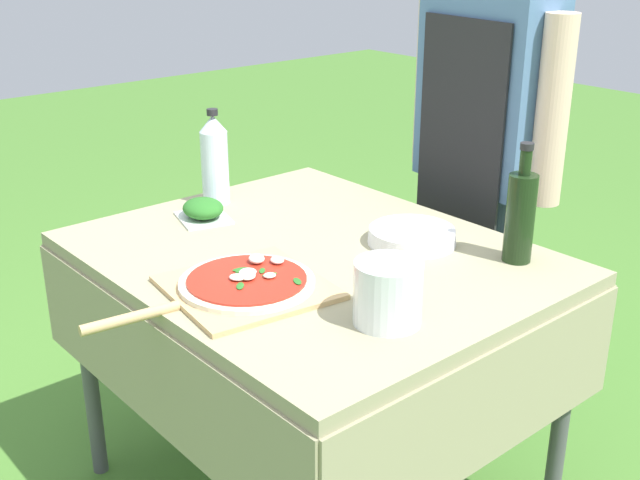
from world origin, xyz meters
name	(u,v)px	position (x,y,z in m)	size (l,w,h in m)	color
prep_table	(312,283)	(0.00, 0.00, 0.67)	(1.15, 0.94, 0.76)	gray
person_cook	(482,138)	(-0.05, 0.71, 0.92)	(0.58, 0.23, 1.56)	#333D56
pizza_on_peel	(243,285)	(0.08, -0.26, 0.77)	(0.37, 0.56, 0.05)	tan
oil_bottle	(520,215)	(0.37, 0.34, 0.88)	(0.07, 0.07, 0.29)	black
water_bottle	(215,159)	(-0.47, 0.03, 0.89)	(0.08, 0.08, 0.28)	silver
herb_container	(203,210)	(-0.37, -0.08, 0.79)	(0.18, 0.17, 0.06)	silver
mixing_tub	(388,293)	(0.39, -0.13, 0.83)	(0.14, 0.14, 0.13)	silver
plate_stack	(412,236)	(0.13, 0.23, 0.78)	(0.23, 0.23, 0.04)	white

